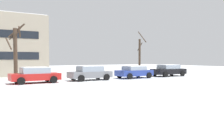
{
  "coord_description": "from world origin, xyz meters",
  "views": [
    {
      "loc": [
        -2.21,
        -12.03,
        2.18
      ],
      "look_at": [
        9.2,
        5.84,
        1.18
      ],
      "focal_mm": 39.48,
      "sensor_mm": 36.0,
      "label": 1
    }
  ],
  "objects_px": {
    "parked_car_black": "(169,70)",
    "parked_car_gray": "(90,73)",
    "parked_car_red": "(35,75)",
    "parked_car_blue": "(134,72)"
  },
  "relations": [
    {
      "from": "parked_car_red",
      "to": "parked_car_blue",
      "type": "distance_m",
      "value": 10.77
    },
    {
      "from": "parked_car_gray",
      "to": "parked_car_blue",
      "type": "distance_m",
      "value": 5.39
    },
    {
      "from": "parked_car_black",
      "to": "parked_car_red",
      "type": "bearing_deg",
      "value": 179.08
    },
    {
      "from": "parked_car_red",
      "to": "parked_car_blue",
      "type": "relative_size",
      "value": 1.05
    },
    {
      "from": "parked_car_red",
      "to": "parked_car_gray",
      "type": "xyz_separation_m",
      "value": [
        5.38,
        -0.12,
        0.01
      ]
    },
    {
      "from": "parked_car_red",
      "to": "parked_car_black",
      "type": "distance_m",
      "value": 16.15
    },
    {
      "from": "parked_car_blue",
      "to": "parked_car_black",
      "type": "bearing_deg",
      "value": 0.81
    },
    {
      "from": "parked_car_gray",
      "to": "parked_car_blue",
      "type": "relative_size",
      "value": 1.06
    },
    {
      "from": "parked_car_black",
      "to": "parked_car_gray",
      "type": "bearing_deg",
      "value": 179.26
    },
    {
      "from": "parked_car_red",
      "to": "parked_car_black",
      "type": "bearing_deg",
      "value": -0.92
    }
  ]
}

